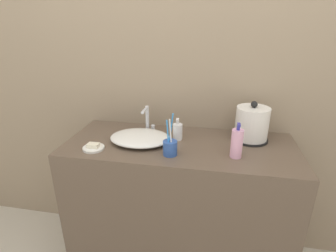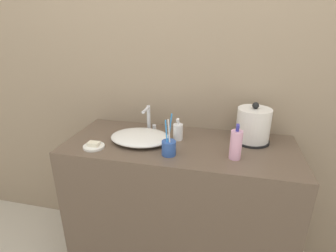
% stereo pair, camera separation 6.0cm
% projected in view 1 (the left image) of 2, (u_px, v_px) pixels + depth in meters
% --- Properties ---
extents(wall_back, '(6.00, 0.04, 2.60)m').
position_uv_depth(wall_back, '(188.00, 57.00, 1.55)').
color(wall_back, gray).
rests_on(wall_back, ground_plane).
extents(vanity_counter, '(1.28, 0.52, 0.86)m').
position_uv_depth(vanity_counter, '(179.00, 207.00, 1.62)').
color(vanity_counter, brown).
rests_on(vanity_counter, ground_plane).
extents(sink_basin, '(0.34, 0.26, 0.05)m').
position_uv_depth(sink_basin, '(140.00, 138.00, 1.47)').
color(sink_basin, silver).
rests_on(sink_basin, vanity_counter).
extents(faucet, '(0.06, 0.11, 0.16)m').
position_uv_depth(faucet, '(148.00, 118.00, 1.58)').
color(faucet, silver).
rests_on(faucet, vanity_counter).
extents(electric_kettle, '(0.20, 0.20, 0.23)m').
position_uv_depth(electric_kettle, '(252.00, 125.00, 1.47)').
color(electric_kettle, black).
rests_on(electric_kettle, vanity_counter).
extents(toothbrush_cup, '(0.07, 0.07, 0.22)m').
position_uv_depth(toothbrush_cup, '(170.00, 147.00, 1.32)').
color(toothbrush_cup, '#2D519E').
rests_on(toothbrush_cup, vanity_counter).
extents(lotion_bottle, '(0.06, 0.06, 0.13)m').
position_uv_depth(lotion_bottle, '(178.00, 131.00, 1.49)').
color(lotion_bottle, white).
rests_on(lotion_bottle, vanity_counter).
extents(shampoo_bottle, '(0.06, 0.06, 0.18)m').
position_uv_depth(shampoo_bottle, '(237.00, 143.00, 1.29)').
color(shampoo_bottle, '#EAA8C6').
rests_on(shampoo_bottle, vanity_counter).
extents(soap_dish, '(0.11, 0.11, 0.03)m').
position_uv_depth(soap_dish, '(93.00, 147.00, 1.39)').
color(soap_dish, silver).
rests_on(soap_dish, vanity_counter).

